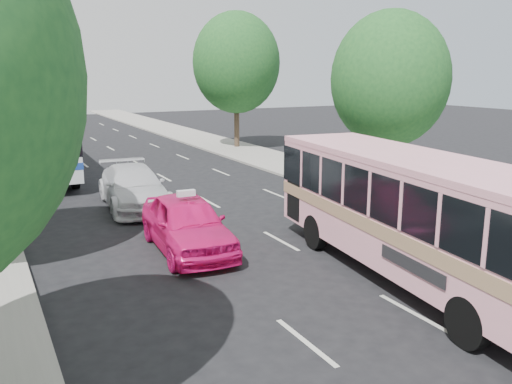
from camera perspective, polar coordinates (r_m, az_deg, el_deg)
ground at (r=13.91m, az=7.41°, el=-10.21°), size 120.00×120.00×0.00m
sidewalk_right at (r=34.78m, az=0.08°, el=3.87°), size 4.00×90.00×0.12m
tree_right_near at (r=24.52m, az=14.17°, el=11.88°), size 5.10×5.10×7.95m
tree_right_far at (r=38.16m, az=-1.95°, el=13.78°), size 6.00×6.00×9.35m
pink_bus at (r=14.47m, az=16.04°, el=-1.19°), size 3.76×10.51×3.28m
pink_taxi at (r=16.55m, az=-7.29°, el=-3.31°), size 2.38×5.15×1.71m
white_pickup at (r=22.22m, az=-12.77°, el=0.50°), size 2.75×5.81×1.64m
tour_coach_front at (r=30.47m, az=-22.04°, el=5.80°), size 3.01×12.41×3.69m
taxi_roof_sign at (r=16.32m, az=-7.38°, el=-0.12°), size 0.56×0.22×0.18m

